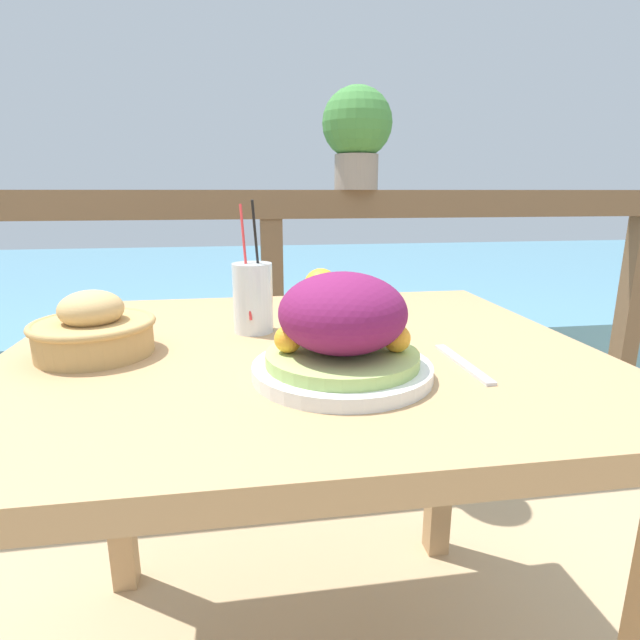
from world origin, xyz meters
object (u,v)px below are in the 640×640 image
salad_plate (342,332)px  potted_plant (357,131)px  drink_glass (253,297)px  bread_basket (94,329)px

salad_plate → potted_plant: (0.24, 0.98, 0.38)m
drink_glass → salad_plate: bearing=-65.2°
salad_plate → drink_glass: 0.29m
bread_basket → potted_plant: size_ratio=0.62×
bread_basket → potted_plant: potted_plant is taller
salad_plate → bread_basket: size_ratio=1.33×
drink_glass → potted_plant: bearing=63.5°
drink_glass → potted_plant: 0.89m
drink_glass → potted_plant: size_ratio=0.78×
salad_plate → bread_basket: 0.42m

